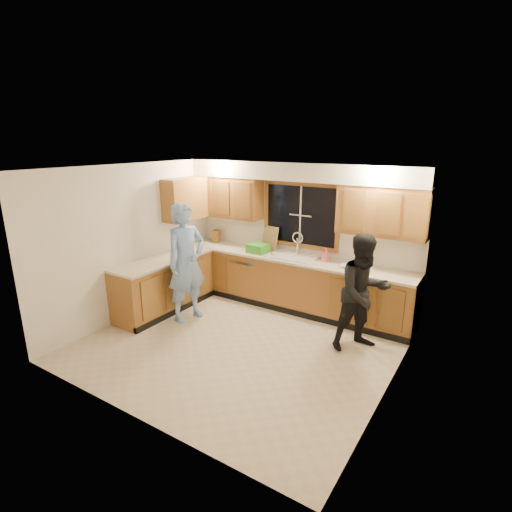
{
  "coord_description": "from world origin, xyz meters",
  "views": [
    {
      "loc": [
        3.0,
        -4.25,
        2.86
      ],
      "look_at": [
        -0.12,
        0.65,
        1.15
      ],
      "focal_mm": 28.0,
      "sensor_mm": 36.0,
      "label": 1
    }
  ],
  "objects": [
    {
      "name": "knife_block",
      "position": [
        -1.73,
        1.73,
        1.04
      ],
      "size": [
        0.15,
        0.13,
        0.24
      ],
      "primitive_type": "cube",
      "rotation": [
        0.0,
        0.0,
        0.19
      ],
      "color": "brown",
      "rests_on": "countertop_back"
    },
    {
      "name": "countertop_left",
      "position": [
        -1.79,
        0.35,
        0.9
      ],
      "size": [
        0.63,
        1.9,
        0.04
      ],
      "primitive_type": "cube",
      "color": "beige",
      "rests_on": "base_cabinets_left"
    },
    {
      "name": "stove",
      "position": [
        -1.8,
        -0.22,
        0.45
      ],
      "size": [
        0.58,
        0.75,
        0.9
      ],
      "primitive_type": "cube",
      "color": "white",
      "rests_on": "floor"
    },
    {
      "name": "cutting_board",
      "position": [
        -0.56,
        1.82,
        1.14
      ],
      "size": [
        0.34,
        0.17,
        0.43
      ],
      "primitive_type": "cube",
      "rotation": [
        -0.21,
        0.0,
        -0.18
      ],
      "color": "tan",
      "rests_on": "countertop_back"
    },
    {
      "name": "floor",
      "position": [
        0.0,
        0.0,
        0.0
      ],
      "size": [
        4.2,
        4.2,
        0.0
      ],
      "primitive_type": "plane",
      "color": "beige",
      "rests_on": "ground"
    },
    {
      "name": "soap_bottle",
      "position": [
        0.57,
        1.72,
        1.03
      ],
      "size": [
        0.13,
        0.13,
        0.21
      ],
      "primitive_type": "imported",
      "rotation": [
        0.0,
        0.0,
        -0.4
      ],
      "color": "#F35C82",
      "rests_on": "countertop_back"
    },
    {
      "name": "countertop_back",
      "position": [
        0.0,
        1.58,
        0.9
      ],
      "size": [
        4.2,
        0.63,
        0.04
      ],
      "primitive_type": "cube",
      "color": "beige",
      "rests_on": "base_cabinets_back"
    },
    {
      "name": "base_cabinets_left",
      "position": [
        -1.8,
        0.35,
        0.44
      ],
      "size": [
        0.6,
        1.9,
        0.88
      ],
      "primitive_type": "cube",
      "color": "#99612C",
      "rests_on": "ground"
    },
    {
      "name": "wall_back",
      "position": [
        0.0,
        1.9,
        1.25
      ],
      "size": [
        4.2,
        0.0,
        4.2
      ],
      "primitive_type": "plane",
      "rotation": [
        1.57,
        0.0,
        0.0
      ],
      "color": "white",
      "rests_on": "ground"
    },
    {
      "name": "upper_cabinets_left",
      "position": [
        -1.43,
        1.73,
        1.83
      ],
      "size": [
        1.35,
        0.33,
        0.75
      ],
      "primitive_type": "cube",
      "color": "#99612C",
      "rests_on": "wall_back"
    },
    {
      "name": "upper_cabinets_return",
      "position": [
        -1.94,
        1.12,
        1.83
      ],
      "size": [
        0.33,
        0.9,
        0.75
      ],
      "primitive_type": "cube",
      "color": "#99612C",
      "rests_on": "wall_left"
    },
    {
      "name": "dish_crate",
      "position": [
        -0.65,
        1.54,
        1.0
      ],
      "size": [
        0.34,
        0.32,
        0.16
      ],
      "primitive_type": "cube",
      "rotation": [
        0.0,
        0.0,
        -0.02
      ],
      "color": "green",
      "rests_on": "countertop_back"
    },
    {
      "name": "dishwasher",
      "position": [
        -0.85,
        1.59,
        0.41
      ],
      "size": [
        0.6,
        0.56,
        0.82
      ],
      "primitive_type": "cube",
      "color": "white",
      "rests_on": "floor"
    },
    {
      "name": "can_right",
      "position": [
        -0.28,
        1.42,
        0.97
      ],
      "size": [
        0.07,
        0.07,
        0.11
      ],
      "primitive_type": "cylinder",
      "rotation": [
        0.0,
        0.0,
        -0.2
      ],
      "color": "#C5B597",
      "rests_on": "countertop_back"
    },
    {
      "name": "soffit",
      "position": [
        0.0,
        1.72,
        2.35
      ],
      "size": [
        4.2,
        0.35,
        0.3
      ],
      "primitive_type": "cube",
      "color": "silver",
      "rests_on": "wall_back"
    },
    {
      "name": "woman",
      "position": [
        1.5,
        0.85,
        0.83
      ],
      "size": [
        1.0,
        1.02,
        1.66
      ],
      "primitive_type": "imported",
      "rotation": [
        0.0,
        0.0,
        0.89
      ],
      "color": "black",
      "rests_on": "floor"
    },
    {
      "name": "window_frame",
      "position": [
        0.0,
        1.89,
        1.6
      ],
      "size": [
        1.44,
        0.03,
        1.14
      ],
      "color": "black",
      "rests_on": "wall_back"
    },
    {
      "name": "man",
      "position": [
        -1.22,
        0.29,
        0.96
      ],
      "size": [
        0.6,
        0.79,
        1.92
      ],
      "primitive_type": "imported",
      "rotation": [
        0.0,
        0.0,
        1.35
      ],
      "color": "#77A1E1",
      "rests_on": "floor"
    },
    {
      "name": "wall_left",
      "position": [
        -2.1,
        0.0,
        1.25
      ],
      "size": [
        0.0,
        3.8,
        3.8
      ],
      "primitive_type": "plane",
      "rotation": [
        1.57,
        0.0,
        1.57
      ],
      "color": "white",
      "rests_on": "ground"
    },
    {
      "name": "sink",
      "position": [
        0.0,
        1.6,
        0.86
      ],
      "size": [
        0.86,
        0.52,
        0.57
      ],
      "color": "white",
      "rests_on": "countertop_back"
    },
    {
      "name": "upper_cabinets_right",
      "position": [
        1.43,
        1.73,
        1.83
      ],
      "size": [
        1.35,
        0.33,
        0.75
      ],
      "primitive_type": "cube",
      "color": "#99612C",
      "rests_on": "wall_back"
    },
    {
      "name": "wall_right",
      "position": [
        2.1,
        0.0,
        1.25
      ],
      "size": [
        0.0,
        3.8,
        3.8
      ],
      "primitive_type": "plane",
      "rotation": [
        1.57,
        0.0,
        -1.57
      ],
      "color": "white",
      "rests_on": "ground"
    },
    {
      "name": "base_cabinets_back",
      "position": [
        0.0,
        1.6,
        0.44
      ],
      "size": [
        4.2,
        0.6,
        0.88
      ],
      "primitive_type": "cube",
      "color": "#99612C",
      "rests_on": "ground"
    },
    {
      "name": "ceiling",
      "position": [
        0.0,
        0.0,
        2.5
      ],
      "size": [
        4.2,
        4.2,
        0.0
      ],
      "primitive_type": "plane",
      "rotation": [
        3.14,
        0.0,
        0.0
      ],
      "color": "white"
    },
    {
      "name": "can_left",
      "position": [
        -0.28,
        1.43,
        0.98
      ],
      "size": [
        0.07,
        0.07,
        0.11
      ],
      "primitive_type": "cylinder",
      "rotation": [
        0.0,
        0.0,
        -0.17
      ],
      "color": "#C5B597",
      "rests_on": "countertop_back"
    },
    {
      "name": "bowl",
      "position": [
        1.01,
        1.53,
        0.95
      ],
      "size": [
        0.23,
        0.23,
        0.05
      ],
      "primitive_type": "imported",
      "rotation": [
        0.0,
        0.0,
        -0.14
      ],
      "color": "silver",
      "rests_on": "countertop_back"
    }
  ]
}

